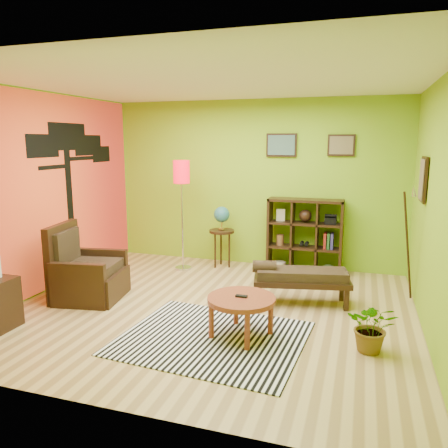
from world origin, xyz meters
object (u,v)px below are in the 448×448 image
(globe_table, at_px, (222,221))
(floor_lamp, at_px, (182,182))
(bench, at_px, (299,277))
(potted_plant, at_px, (372,332))
(coffee_table, at_px, (241,303))
(cube_shelf, at_px, (305,236))
(armchair, at_px, (86,276))

(globe_table, bearing_deg, floor_lamp, -149.45)
(floor_lamp, distance_m, bench, 2.56)
(globe_table, relative_size, potted_plant, 1.93)
(bench, distance_m, potted_plant, 1.44)
(bench, bearing_deg, globe_table, 137.94)
(coffee_table, height_order, bench, bench)
(bench, xyz_separation_m, potted_plant, (0.90, -1.11, -0.16))
(globe_table, xyz_separation_m, potted_plant, (2.40, -2.46, -0.58))
(cube_shelf, relative_size, bench, 0.92)
(armchair, relative_size, cube_shelf, 0.86)
(globe_table, distance_m, bench, 2.07)
(floor_lamp, distance_m, potted_plant, 3.87)
(bench, bearing_deg, floor_lamp, 153.90)
(armchair, xyz_separation_m, cube_shelf, (2.68, 2.16, 0.29))
(coffee_table, distance_m, cube_shelf, 2.71)
(armchair, height_order, floor_lamp, floor_lamp)
(floor_lamp, distance_m, globe_table, 0.95)
(floor_lamp, relative_size, potted_plant, 3.37)
(armchair, xyz_separation_m, bench, (2.80, 0.66, 0.06))
(cube_shelf, bearing_deg, armchair, -141.14)
(coffee_table, distance_m, globe_table, 2.77)
(floor_lamp, bearing_deg, armchair, -113.37)
(potted_plant, bearing_deg, bench, 129.15)
(armchair, distance_m, floor_lamp, 2.16)
(coffee_table, xyz_separation_m, potted_plant, (1.36, 0.07, -0.18))
(globe_table, height_order, potted_plant, globe_table)
(globe_table, height_order, bench, globe_table)
(armchair, bearing_deg, floor_lamp, 66.63)
(floor_lamp, height_order, potted_plant, floor_lamp)
(coffee_table, xyz_separation_m, globe_table, (-1.05, 2.53, 0.39))
(armchair, bearing_deg, bench, 13.18)
(floor_lamp, height_order, cube_shelf, floor_lamp)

